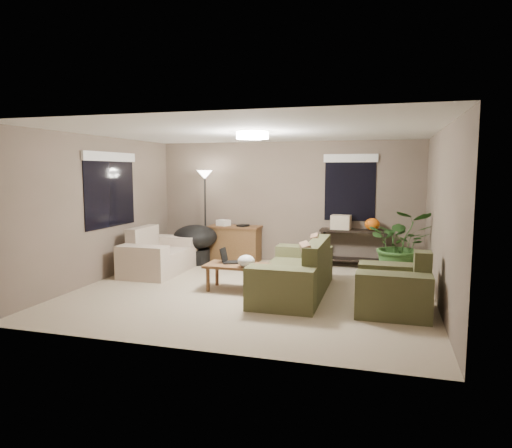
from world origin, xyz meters
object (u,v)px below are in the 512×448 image
(floor_lamp, at_px, (205,185))
(desk, at_px, (235,243))
(houseplant, at_px, (401,252))
(cat_scratching_post, at_px, (407,286))
(console_table, at_px, (353,245))
(loveseat, at_px, (158,256))
(coffee_table, at_px, (237,268))
(main_sofa, at_px, (296,275))
(armchair, at_px, (394,291))
(papasan_chair, at_px, (195,241))

(floor_lamp, bearing_deg, desk, 12.97)
(houseplant, height_order, cat_scratching_post, houseplant)
(desk, height_order, houseplant, houseplant)
(console_table, xyz_separation_m, houseplant, (0.88, -0.77, 0.04))
(loveseat, relative_size, coffee_table, 1.60)
(main_sofa, height_order, floor_lamp, floor_lamp)
(coffee_table, distance_m, desk, 2.36)
(main_sofa, xyz_separation_m, cat_scratching_post, (1.64, 0.11, -0.08))
(coffee_table, bearing_deg, console_table, 54.21)
(main_sofa, distance_m, coffee_table, 0.96)
(main_sofa, distance_m, armchair, 1.55)
(houseplant, bearing_deg, coffee_table, -148.97)
(armchair, distance_m, console_table, 2.90)
(floor_lamp, bearing_deg, coffee_table, -56.20)
(loveseat, xyz_separation_m, desk, (1.06, 1.39, 0.08))
(console_table, relative_size, floor_lamp, 0.68)
(desk, relative_size, floor_lamp, 0.58)
(floor_lamp, relative_size, houseplant, 1.55)
(desk, xyz_separation_m, floor_lamp, (-0.60, -0.14, 1.22))
(desk, bearing_deg, floor_lamp, -167.03)
(main_sofa, distance_m, cat_scratching_post, 1.65)
(floor_lamp, xyz_separation_m, cat_scratching_post, (3.99, -1.92, -1.38))
(papasan_chair, distance_m, floor_lamp, 1.18)
(papasan_chair, bearing_deg, cat_scratching_post, -21.44)
(papasan_chair, bearing_deg, main_sofa, -35.07)
(floor_lamp, height_order, cat_scratching_post, floor_lamp)
(armchair, bearing_deg, main_sofa, 159.14)
(loveseat, distance_m, coffee_table, 2.03)
(armchair, distance_m, houseplant, 2.03)
(floor_lamp, bearing_deg, armchair, -34.21)
(main_sofa, bearing_deg, loveseat, 164.55)
(floor_lamp, distance_m, cat_scratching_post, 4.64)
(armchair, height_order, houseplant, houseplant)
(console_table, distance_m, papasan_chair, 3.19)
(console_table, relative_size, cat_scratching_post, 2.60)
(main_sofa, distance_m, console_table, 2.36)
(main_sofa, relative_size, loveseat, 1.38)
(floor_lamp, relative_size, cat_scratching_post, 3.82)
(loveseat, relative_size, armchair, 1.60)
(houseplant, distance_m, cat_scratching_post, 1.39)
(armchair, relative_size, coffee_table, 1.00)
(main_sofa, xyz_separation_m, papasan_chair, (-2.45, 1.72, 0.17))
(coffee_table, xyz_separation_m, desk, (-0.79, 2.22, 0.02))
(console_table, xyz_separation_m, floor_lamp, (-3.05, -0.22, 1.16))
(main_sofa, height_order, armchair, same)
(coffee_table, relative_size, floor_lamp, 0.52)
(loveseat, bearing_deg, main_sofa, -15.45)
(papasan_chair, bearing_deg, coffee_table, -49.86)
(papasan_chair, height_order, houseplant, houseplant)
(desk, height_order, floor_lamp, floor_lamp)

